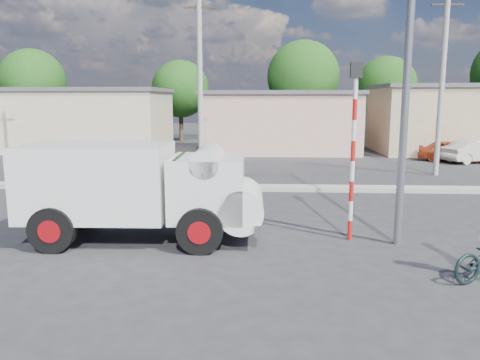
# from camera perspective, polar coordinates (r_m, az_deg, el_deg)

# --- Properties ---
(ground_plane) EXTENTS (120.00, 120.00, 0.00)m
(ground_plane) POSITION_cam_1_polar(r_m,az_deg,el_deg) (10.64, -2.81, -9.38)
(ground_plane) COLOR #2B2B2E
(ground_plane) RESTS_ON ground
(median) EXTENTS (40.00, 0.80, 0.16)m
(median) POSITION_cam_1_polar(r_m,az_deg,el_deg) (18.35, -0.24, -0.92)
(median) COLOR #99968E
(median) RESTS_ON ground
(truck) EXTENTS (5.90, 2.50, 2.41)m
(truck) POSITION_cam_1_polar(r_m,az_deg,el_deg) (11.80, -11.70, -0.93)
(truck) COLOR black
(truck) RESTS_ON ground
(car_cream) EXTENTS (4.00, 2.62, 1.25)m
(car_cream) POSITION_cam_1_polar(r_m,az_deg,el_deg) (29.21, 26.76, 3.12)
(car_cream) COLOR beige
(car_cream) RESTS_ON ground
(car_red) EXTENTS (3.83, 2.51, 1.21)m
(car_red) POSITION_cam_1_polar(r_m,az_deg,el_deg) (29.20, 24.32, 3.26)
(car_red) COLOR #A53918
(car_red) RESTS_ON ground
(traffic_pole) EXTENTS (0.28, 0.18, 4.36)m
(traffic_pole) POSITION_cam_1_polar(r_m,az_deg,el_deg) (11.73, 13.68, 5.13)
(traffic_pole) COLOR red
(traffic_pole) RESTS_ON ground
(streetlight) EXTENTS (2.34, 0.22, 9.00)m
(streetlight) POSITION_cam_1_polar(r_m,az_deg,el_deg) (11.70, 19.16, 16.49)
(streetlight) COLOR slate
(streetlight) RESTS_ON ground
(building_row) EXTENTS (37.80, 7.30, 4.44)m
(building_row) POSITION_cam_1_polar(r_m,az_deg,el_deg) (32.02, 3.22, 7.36)
(building_row) COLOR beige
(building_row) RESTS_ON ground
(tree_row) EXTENTS (51.24, 7.43, 8.42)m
(tree_row) POSITION_cam_1_polar(r_m,az_deg,el_deg) (39.08, 12.80, 11.72)
(tree_row) COLOR #38281E
(tree_row) RESTS_ON ground
(utility_poles) EXTENTS (35.40, 0.24, 8.00)m
(utility_poles) POSITION_cam_1_polar(r_m,az_deg,el_deg) (22.11, 8.98, 11.18)
(utility_poles) COLOR #99968E
(utility_poles) RESTS_ON ground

